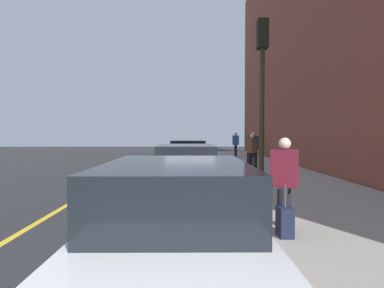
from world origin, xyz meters
TOP-DOWN VIEW (x-y plane):
  - ground_plane at (0.00, 0.00)m, footprint 56.00×56.00m
  - sidewalk at (0.00, -3.30)m, footprint 28.00×4.60m
  - building_facade at (0.00, -6.05)m, footprint 32.00×0.80m
  - lane_stripe_centre at (0.00, 3.20)m, footprint 28.00×0.14m
  - snow_bank_curb at (-0.14, -0.70)m, footprint 7.35×0.56m
  - parked_car_white at (-11.88, 0.22)m, footprint 4.39×1.92m
  - parked_car_red at (-6.40, 0.14)m, footprint 4.40×1.92m
  - parked_car_maroon at (-0.42, 0.14)m, footprint 4.23×2.02m
  - pedestrian_blue_coat at (7.80, -3.50)m, footprint 0.59×0.51m
  - pedestrian_navy_coat at (0.94, -3.40)m, footprint 0.55×0.56m
  - pedestrian_burgundy_coat at (-10.19, -1.60)m, footprint 0.50×0.52m
  - pedestrian_brown_coat at (-1.05, -2.92)m, footprint 0.52×0.53m
  - pedestrian_black_coat at (7.35, -4.80)m, footprint 0.55×0.48m
  - traffic_light_pole at (-8.03, -1.71)m, footprint 0.35×0.26m
  - rolling_suitcase at (-10.54, -1.51)m, footprint 0.34×0.22m

SIDE VIEW (x-z plane):
  - ground_plane at x=0.00m, z-range 0.00..0.00m
  - lane_stripe_centre at x=0.00m, z-range 0.00..0.01m
  - sidewalk at x=0.00m, z-range 0.00..0.15m
  - snow_bank_curb at x=-0.14m, z-range 0.00..0.22m
  - rolling_suitcase at x=-10.54m, z-range -0.03..0.82m
  - parked_car_maroon at x=-0.42m, z-range 0.00..1.51m
  - parked_car_white at x=-11.88m, z-range 0.00..1.51m
  - parked_car_red at x=-6.40m, z-range 0.00..1.51m
  - pedestrian_burgundy_coat at x=-10.19m, z-range 0.20..1.83m
  - pedestrian_black_coat at x=7.35m, z-range 0.21..1.87m
  - pedestrian_brown_coat at x=-1.05m, z-range 0.21..1.88m
  - pedestrian_navy_coat at x=0.94m, z-range 0.21..1.98m
  - pedestrian_blue_coat at x=7.80m, z-range 0.21..1.99m
  - traffic_light_pole at x=-8.03m, z-range 0.93..5.36m
  - building_facade at x=0.00m, z-range 0.00..15.00m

